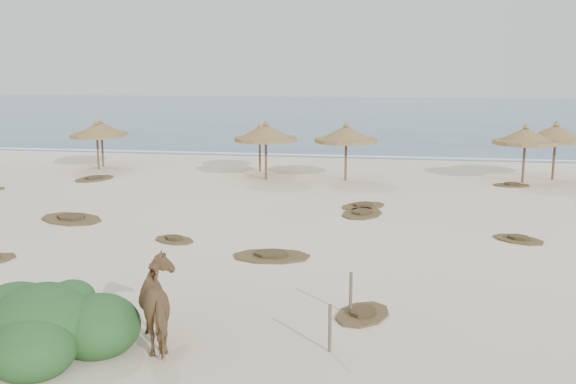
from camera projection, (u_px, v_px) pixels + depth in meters
name	position (u px, v px, depth m)	size (l,w,h in m)	color
ground	(214.00, 270.00, 18.68)	(160.00, 160.00, 0.00)	#F6ECCA
ocean	(363.00, 111.00, 91.27)	(200.00, 100.00, 0.01)	navy
foam_line	(322.00, 156.00, 43.84)	(70.00, 0.60, 0.01)	white
palapa_0	(101.00, 129.00, 38.54)	(3.40, 3.40, 2.89)	brown
palapa_1	(97.00, 131.00, 37.38)	(3.53, 3.53, 2.88)	brown
palapa_2	(266.00, 134.00, 33.84)	(4.12, 4.12, 3.15)	brown
palapa_3	(260.00, 134.00, 36.53)	(3.42, 3.42, 2.77)	brown
palapa_4	(346.00, 135.00, 33.47)	(4.07, 4.07, 3.11)	brown
palapa_5	(556.00, 134.00, 33.71)	(4.14, 4.14, 3.13)	brown
palapa_6	(525.00, 137.00, 32.83)	(3.82, 3.82, 3.07)	brown
horse	(163.00, 303.00, 13.50)	(0.96, 2.11, 1.79)	olive
fence_post_near	(351.00, 294.00, 15.14)	(0.08, 0.08, 1.06)	brown
fence_post_far	(330.00, 328.00, 13.16)	(0.07, 0.07, 1.03)	brown
bush	(46.00, 326.00, 13.17)	(3.74, 3.29, 1.67)	#2D6029
scrub_1	(71.00, 218.00, 24.98)	(3.42, 2.97, 0.16)	brown
scrub_2	(174.00, 239.00, 21.87)	(1.86, 1.63, 0.16)	brown
scrub_3	(362.00, 213.00, 25.91)	(2.05, 2.66, 0.16)	brown
scrub_4	(518.00, 239.00, 21.92)	(2.11, 1.94, 0.16)	brown
scrub_6	(94.00, 178.00, 34.26)	(2.19, 2.81, 0.16)	brown
scrub_7	(363.00, 206.00, 27.34)	(2.51, 2.58, 0.16)	brown
scrub_9	(271.00, 256.00, 19.96)	(2.61, 1.85, 0.16)	brown
scrub_10	(512.00, 185.00, 32.32)	(1.96, 1.41, 0.16)	brown
scrub_12	(362.00, 314.00, 15.19)	(1.72, 2.07, 0.16)	brown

